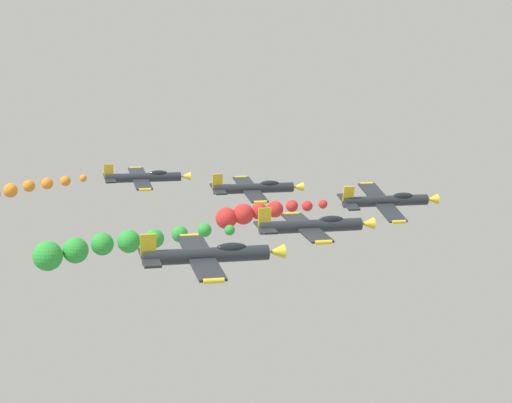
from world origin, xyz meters
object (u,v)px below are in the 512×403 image
at_px(airplane_left_outer, 145,177).
at_px(airplane_right_outer, 209,255).
at_px(airplane_left_inner, 255,188).
at_px(airplane_right_inner, 313,226).
at_px(airplane_lead, 387,201).

bearing_deg(airplane_left_outer, airplane_right_outer, -1.61).
xyz_separation_m(airplane_left_inner, airplane_right_inner, (23.54, -0.85, -0.26)).
height_order(airplane_lead, airplane_right_inner, same).
bearing_deg(airplane_right_inner, airplane_right_outer, -45.48).
xyz_separation_m(airplane_lead, airplane_left_outer, (-22.62, -21.76, 0.45)).
bearing_deg(airplane_left_inner, airplane_left_outer, -136.06).
xyz_separation_m(airplane_lead, airplane_right_inner, (12.14, -11.81, -0.05)).
distance_m(airplane_lead, airplane_left_inner, 15.82).
distance_m(airplane_lead, airplane_right_inner, 16.93).
xyz_separation_m(airplane_left_inner, airplane_left_outer, (-11.21, -10.80, 0.24)).
bearing_deg(airplane_left_outer, airplane_left_inner, 43.94).
height_order(airplane_lead, airplane_left_inner, airplane_left_inner).
distance_m(airplane_lead, airplane_left_outer, 31.39).
xyz_separation_m(airplane_left_outer, airplane_right_outer, (45.81, -1.29, -0.26)).
bearing_deg(airplane_lead, airplane_left_outer, -136.11).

